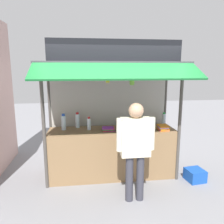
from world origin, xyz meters
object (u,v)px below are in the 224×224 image
at_px(water_bottle_mid_left, 64,122).
at_px(water_bottle_front_left, 140,121).
at_px(water_bottle_back_left, 78,120).
at_px(banana_bunch_inner_left, 108,79).
at_px(magazine_stack_right, 136,128).
at_px(magazine_stack_front_right, 163,128).
at_px(water_bottle_far_left, 164,119).
at_px(plastic_crate, 195,175).
at_px(banana_bunch_inner_right, 132,81).
at_px(vendor_person, 135,144).
at_px(water_bottle_left, 89,124).
at_px(magazine_stack_rear_center, 124,130).
at_px(magazine_stack_center, 108,129).

bearing_deg(water_bottle_mid_left, water_bottle_front_left, 3.22).
distance_m(water_bottle_back_left, banana_bunch_inner_left, 1.22).
distance_m(magazine_stack_right, magazine_stack_front_right, 0.52).
xyz_separation_m(water_bottle_far_left, banana_bunch_inner_left, (-1.27, -0.68, 0.88)).
bearing_deg(banana_bunch_inner_left, water_bottle_far_left, 28.04).
distance_m(water_bottle_front_left, plastic_crate, 1.48).
height_order(water_bottle_far_left, magazine_stack_front_right, water_bottle_far_left).
relative_size(water_bottle_far_left, banana_bunch_inner_right, 0.99).
xyz_separation_m(water_bottle_back_left, banana_bunch_inner_left, (0.54, -0.68, 0.86)).
relative_size(water_bottle_back_left, vendor_person, 0.19).
bearing_deg(water_bottle_left, magazine_stack_right, -3.43).
bearing_deg(water_bottle_far_left, magazine_stack_rear_center, -154.93).
relative_size(water_bottle_mid_left, magazine_stack_center, 1.23).
height_order(water_bottle_left, vendor_person, vendor_person).
relative_size(water_bottle_back_left, banana_bunch_inner_right, 1.16).
bearing_deg(magazine_stack_front_right, vendor_person, -134.07).
bearing_deg(water_bottle_left, magazine_stack_front_right, -8.71).
height_order(water_bottle_mid_left, plastic_crate, water_bottle_mid_left).
bearing_deg(water_bottle_front_left, water_bottle_far_left, 6.39).
distance_m(water_bottle_mid_left, banana_bunch_inner_right, 1.56).
distance_m(water_bottle_mid_left, magazine_stack_center, 0.87).
height_order(banana_bunch_inner_left, banana_bunch_inner_right, same).
height_order(banana_bunch_inner_right, plastic_crate, banana_bunch_inner_right).
bearing_deg(magazine_stack_rear_center, water_bottle_mid_left, 165.87).
xyz_separation_m(water_bottle_left, vendor_person, (0.70, -0.96, -0.10)).
bearing_deg(water_bottle_front_left, magazine_stack_rear_center, -136.72).
height_order(water_bottle_far_left, plastic_crate, water_bottle_far_left).
distance_m(magazine_stack_rear_center, banana_bunch_inner_right, 0.97).
xyz_separation_m(magazine_stack_front_right, banana_bunch_inner_left, (-1.10, -0.26, 0.95)).
distance_m(water_bottle_left, water_bottle_back_left, 0.30).
height_order(magazine_stack_right, magazine_stack_center, magazine_stack_center).
height_order(water_bottle_far_left, water_bottle_back_left, water_bottle_back_left).
relative_size(water_bottle_far_left, magazine_stack_rear_center, 1.03).
distance_m(water_bottle_far_left, vendor_person, 1.46).
xyz_separation_m(magazine_stack_center, plastic_crate, (1.63, -0.39, -0.87)).
distance_m(water_bottle_far_left, water_bottle_front_left, 0.53).
bearing_deg(magazine_stack_front_right, plastic_crate, -24.19).
relative_size(water_bottle_back_left, plastic_crate, 0.97).
bearing_deg(magazine_stack_right, water_bottle_front_left, 54.86).
relative_size(water_bottle_front_left, magazine_stack_rear_center, 0.87).
xyz_separation_m(water_bottle_front_left, plastic_crate, (0.95, -0.62, -0.95)).
relative_size(water_bottle_left, banana_bunch_inner_right, 0.95).
distance_m(magazine_stack_front_right, banana_bunch_inner_left, 1.48).
distance_m(water_bottle_mid_left, water_bottle_back_left, 0.30).
distance_m(water_bottle_far_left, water_bottle_mid_left, 2.08).
height_order(water_bottle_front_left, magazine_stack_rear_center, water_bottle_front_left).
relative_size(vendor_person, plastic_crate, 5.03).
relative_size(magazine_stack_front_right, banana_bunch_inner_right, 0.95).
relative_size(water_bottle_far_left, vendor_person, 0.16).
relative_size(water_bottle_mid_left, magazine_stack_right, 0.96).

